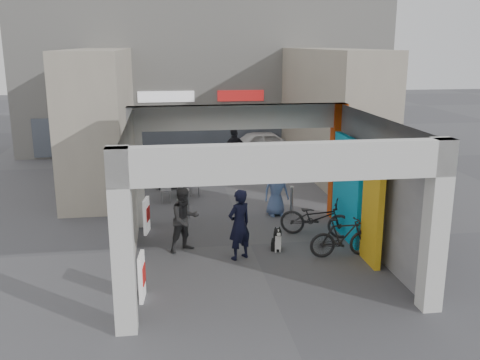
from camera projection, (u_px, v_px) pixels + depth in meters
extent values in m
plane|color=#4E4E53|center=(250.00, 245.00, 14.27)|extent=(90.00, 90.00, 0.00)
cube|color=silver|center=(122.00, 243.00, 9.58)|extent=(0.40, 0.40, 3.50)
cube|color=silver|center=(136.00, 168.00, 15.33)|extent=(0.40, 0.40, 3.50)
cube|color=silver|center=(436.00, 227.00, 10.42)|extent=(0.40, 0.40, 3.50)
cube|color=#DD480D|center=(337.00, 161.00, 16.17)|extent=(0.40, 0.40, 3.50)
plane|color=silver|center=(131.00, 197.00, 12.46)|extent=(0.00, 6.40, 6.40)
plane|color=#97989C|center=(376.00, 187.00, 13.29)|extent=(0.00, 6.40, 6.40)
cube|color=#0DA8DB|center=(347.00, 188.00, 14.49)|extent=(0.15, 2.00, 2.80)
cube|color=gold|center=(373.00, 208.00, 12.77)|extent=(0.15, 1.00, 2.80)
plane|color=#BABAB5|center=(258.00, 119.00, 12.44)|extent=(6.40, 6.40, 0.00)
cube|color=silver|center=(239.00, 117.00, 15.45)|extent=(6.40, 0.30, 0.70)
cube|color=silver|center=(288.00, 162.00, 9.60)|extent=(6.40, 0.30, 0.70)
cube|color=white|center=(238.00, 118.00, 15.62)|extent=(4.20, 0.05, 0.55)
cube|color=silver|center=(205.00, 68.00, 26.69)|extent=(18.00, 4.00, 8.00)
cube|color=#515966|center=(210.00, 134.00, 25.47)|extent=(16.20, 0.06, 1.80)
cube|color=white|center=(166.00, 97.00, 24.75)|extent=(2.60, 0.06, 0.50)
cube|color=red|center=(241.00, 96.00, 25.24)|extent=(2.20, 0.06, 0.50)
cube|color=#A79E8A|center=(101.00, 117.00, 20.20)|extent=(2.00, 9.00, 5.00)
cube|color=#A79E8A|center=(331.00, 113.00, 21.46)|extent=(2.00, 9.00, 5.00)
cylinder|color=#979B9F|center=(188.00, 203.00, 16.39)|extent=(0.09, 0.09, 0.89)
cylinder|color=#979B9F|center=(238.00, 204.00, 16.48)|extent=(0.09, 0.09, 0.82)
cylinder|color=#979B9F|center=(292.00, 201.00, 16.68)|extent=(0.09, 0.09, 0.89)
cube|color=white|center=(142.00, 277.00, 11.14)|extent=(0.13, 0.55, 1.00)
cube|color=red|center=(144.00, 274.00, 11.13)|extent=(0.07, 0.39, 0.40)
cube|color=white|center=(146.00, 216.00, 15.07)|extent=(0.18, 0.56, 1.00)
cube|color=red|center=(148.00, 214.00, 15.06)|extent=(0.11, 0.39, 0.40)
cylinder|color=#9A9B9F|center=(182.00, 191.00, 18.25)|extent=(0.06, 0.06, 0.66)
cylinder|color=#9A9B9F|center=(182.00, 200.00, 18.33)|extent=(0.40, 0.40, 0.02)
cylinder|color=#9A9B9F|center=(182.00, 181.00, 18.17)|extent=(0.64, 0.64, 0.05)
cube|color=#9A9B9F|center=(166.00, 196.00, 18.03)|extent=(0.35, 0.35, 0.41)
cube|color=#9A9B9F|center=(166.00, 183.00, 18.09)|extent=(0.35, 0.05, 0.41)
cube|color=#9A9B9F|center=(195.00, 190.00, 18.79)|extent=(0.35, 0.35, 0.41)
cube|color=#9A9B9F|center=(194.00, 178.00, 18.84)|extent=(0.35, 0.05, 0.41)
cube|color=#9A9B9F|center=(174.00, 190.00, 18.77)|extent=(0.35, 0.35, 0.41)
cube|color=#9A9B9F|center=(173.00, 178.00, 18.83)|extent=(0.35, 0.05, 0.41)
cube|color=black|center=(172.00, 184.00, 19.80)|extent=(1.08, 0.54, 0.27)
cube|color=#1A5C1B|center=(171.00, 182.00, 19.64)|extent=(0.90, 0.31, 0.16)
cube|color=#1A5C1B|center=(171.00, 176.00, 19.73)|extent=(0.90, 0.31, 0.16)
cube|color=#1A5C1B|center=(171.00, 171.00, 19.81)|extent=(0.90, 0.31, 0.16)
cube|color=#1A5C1B|center=(228.00, 174.00, 21.30)|extent=(0.55, 0.49, 0.28)
cube|color=navy|center=(228.00, 167.00, 21.23)|extent=(0.55, 0.49, 0.28)
cube|color=black|center=(276.00, 245.00, 13.91)|extent=(0.25, 0.33, 0.25)
cube|color=black|center=(277.00, 240.00, 13.74)|extent=(0.20, 0.17, 0.37)
cube|color=silver|center=(278.00, 243.00, 13.66)|extent=(0.15, 0.03, 0.35)
cylinder|color=silver|center=(276.00, 247.00, 13.70)|extent=(0.05, 0.05, 0.29)
cylinder|color=silver|center=(280.00, 247.00, 13.72)|extent=(0.05, 0.05, 0.29)
sphere|color=black|center=(278.00, 232.00, 13.66)|extent=(0.20, 0.20, 0.20)
cube|color=silver|center=(279.00, 234.00, 13.57)|extent=(0.08, 0.12, 0.06)
cone|color=black|center=(275.00, 228.00, 13.67)|extent=(0.07, 0.07, 0.08)
cone|color=black|center=(279.00, 228.00, 13.69)|extent=(0.07, 0.07, 0.08)
imported|color=black|center=(239.00, 225.00, 13.14)|extent=(0.78, 0.70, 1.79)
imported|color=#39393B|center=(185.00, 220.00, 13.68)|extent=(1.02, 0.95, 1.68)
imported|color=#556EA5|center=(276.00, 190.00, 16.53)|extent=(0.85, 0.61, 1.60)
imported|color=black|center=(235.00, 151.00, 21.69)|extent=(1.20, 0.82, 1.89)
imported|color=black|center=(316.00, 218.00, 14.80)|extent=(2.12, 1.46, 1.05)
imported|color=black|center=(343.00, 237.00, 13.37)|extent=(1.68, 0.48, 1.01)
imported|color=white|center=(268.00, 144.00, 25.12)|extent=(3.76, 1.82, 1.24)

